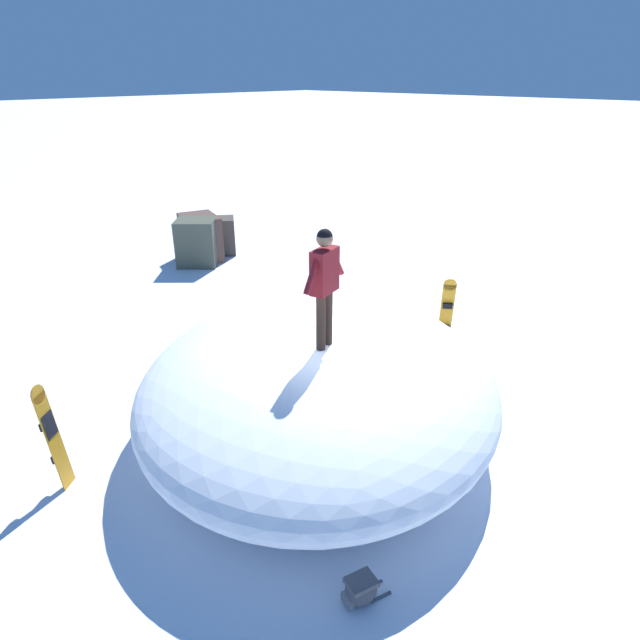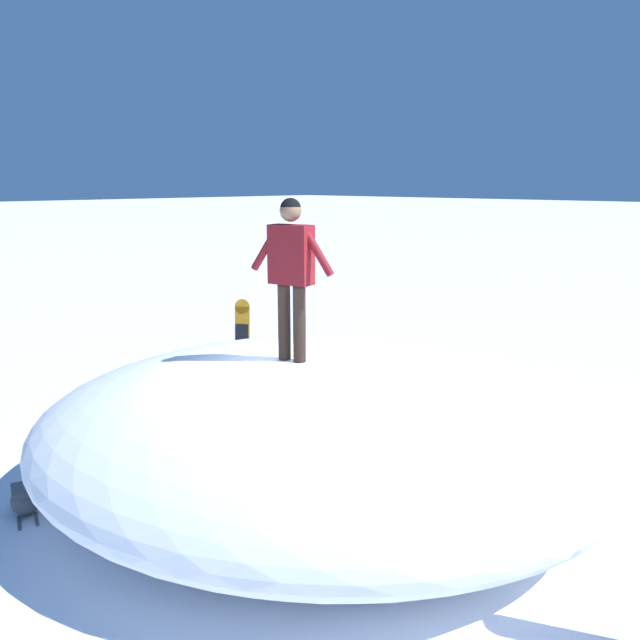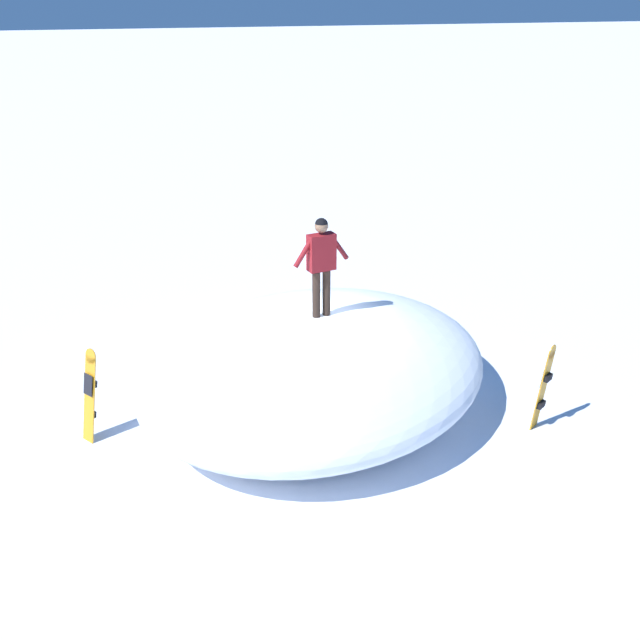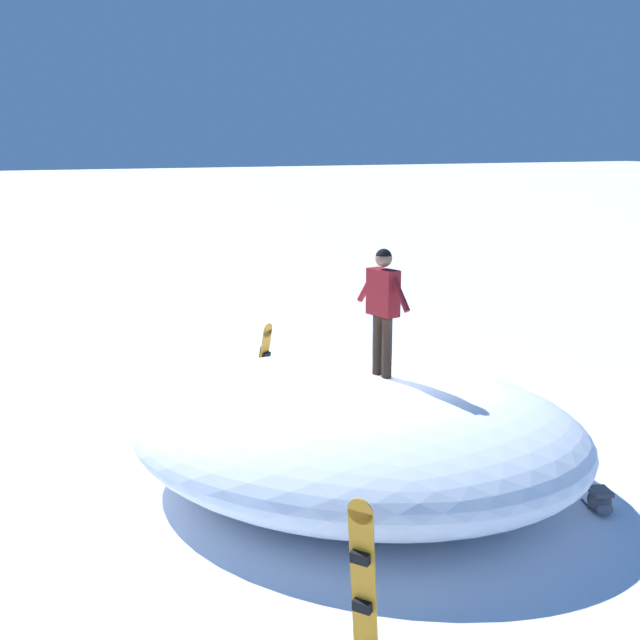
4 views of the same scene
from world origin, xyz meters
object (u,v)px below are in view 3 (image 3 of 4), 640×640
object	(u,v)px
snowboarder_standing	(321,258)
snowboard_primary_upright	(90,394)
backpack_near	(378,329)
snowboard_secondary_upright	(544,386)

from	to	relation	value
snowboarder_standing	snowboard_primary_upright	xyz separation A→B (m)	(-4.03, -0.29, -1.91)
snowboard_primary_upright	backpack_near	world-z (taller)	snowboard_primary_upright
snowboarder_standing	snowboard_primary_upright	size ratio (longest dim) A/B	1.09
snowboard_secondary_upright	snowboarder_standing	bearing A→B (deg)	149.45
snowboard_secondary_upright	backpack_near	size ratio (longest dim) A/B	2.64
backpack_near	snowboard_primary_upright	bearing A→B (deg)	-156.21
snowboard_primary_upright	snowboard_secondary_upright	xyz separation A→B (m)	(7.39, -1.69, 0.01)
snowboard_primary_upright	snowboard_secondary_upright	distance (m)	7.58
backpack_near	snowboarder_standing	bearing A→B (deg)	-129.27
snowboarder_standing	backpack_near	bearing A→B (deg)	50.73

